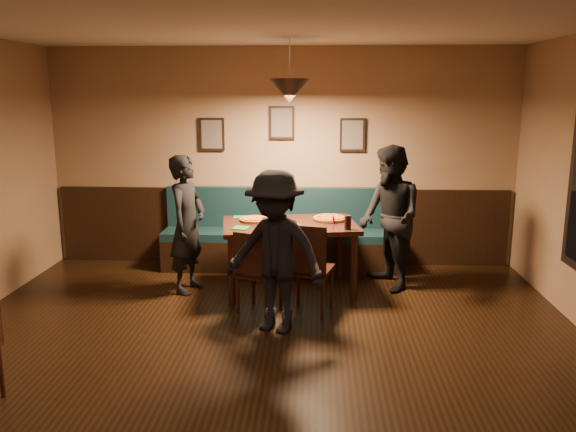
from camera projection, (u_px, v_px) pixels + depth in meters
The scene contains 23 objects.
floor at pixel (254, 393), 4.44m from camera, with size 7.00×7.00×0.00m, color black.
ceiling at pixel (249, 5), 3.86m from camera, with size 7.00×7.00×0.00m, color silver.
wall_back at pixel (282, 158), 7.57m from camera, with size 6.00×6.00×0.00m, color #8C704F.
wainscot at pixel (282, 226), 7.73m from camera, with size 5.88×0.06×1.00m, color black.
booth_bench at pixel (281, 231), 7.46m from camera, with size 3.00×0.60×1.00m, color #0F232D, non-canonical shape.
picture_left at pixel (212, 134), 7.52m from camera, with size 0.32×0.04×0.42m, color black.
picture_center at pixel (282, 123), 7.44m from camera, with size 0.32×0.04×0.42m, color black.
picture_right at pixel (352, 135), 7.43m from camera, with size 0.32×0.04×0.42m, color black.
pendant_lamp at pixel (290, 91), 6.26m from camera, with size 0.44×0.44×0.25m, color black.
dining_table at pixel (290, 257), 6.65m from camera, with size 1.48×0.95×0.79m, color black.
chair_near_left at pixel (259, 271), 6.03m from camera, with size 0.38×0.38×0.87m, color black, non-canonical shape.
chair_near_right at pixel (310, 267), 5.98m from camera, with size 0.43×0.43×0.96m, color black, non-canonical shape.
diner_left at pixel (187, 224), 6.57m from camera, with size 0.57×0.37×1.56m, color black.
diner_right at pixel (390, 218), 6.65m from camera, with size 0.81×0.63×1.66m, color black.
diner_front at pixel (275, 252), 5.46m from camera, with size 1.00×0.57×1.54m, color black.
pizza_a at pixel (255, 219), 6.67m from camera, with size 0.34×0.34×0.04m, color #C86F25.
pizza_b at pixel (285, 226), 6.35m from camera, with size 0.32×0.32×0.04m, color orange.
pizza_c at pixel (330, 218), 6.72m from camera, with size 0.38×0.38×0.04m, color orange.
soda_glass at pixel (348, 222), 6.25m from camera, with size 0.07×0.07×0.16m, color black.
tabasco_bottle at pixel (334, 219), 6.52m from camera, with size 0.02×0.02×0.11m, color #9A0513.
napkin_a at pixel (240, 217), 6.87m from camera, with size 0.15×0.15×0.01m, color #1B662A.
napkin_b at pixel (241, 228), 6.33m from camera, with size 0.17×0.17×0.01m, color #1B6736.
cutlery_set at pixel (284, 231), 6.20m from camera, with size 0.02×0.21×0.00m, color silver.
Camera 1 is at (0.47, -4.04, 2.25)m, focal length 36.52 mm.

